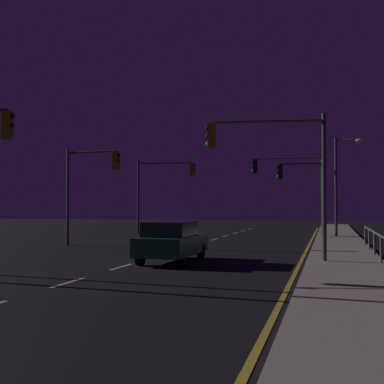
% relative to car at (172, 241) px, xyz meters
% --- Properties ---
extents(ground_plane, '(112.00, 112.00, 0.00)m').
position_rel_car_xyz_m(ground_plane, '(-1.28, 2.50, -0.82)').
color(ground_plane, black).
rests_on(ground_plane, ground).
extents(sidewalk_right, '(2.78, 77.00, 0.14)m').
position_rel_car_xyz_m(sidewalk_right, '(6.43, 2.50, -0.75)').
color(sidewalk_right, '#9E937F').
rests_on(sidewalk_right, ground).
extents(lane_markings_center, '(0.14, 50.00, 0.01)m').
position_rel_car_xyz_m(lane_markings_center, '(-1.28, 6.00, -0.82)').
color(lane_markings_center, silver).
rests_on(lane_markings_center, ground).
extents(lane_edge_line, '(0.14, 53.00, 0.01)m').
position_rel_car_xyz_m(lane_edge_line, '(4.79, 7.50, -0.82)').
color(lane_edge_line, gold).
rests_on(lane_edge_line, ground).
extents(car, '(1.83, 4.40, 1.57)m').
position_rel_car_xyz_m(car, '(0.00, 0.00, 0.00)').
color(car, '#14592D').
rests_on(car, ground).
extents(traffic_light_far_right, '(4.46, 0.79, 5.46)m').
position_rel_car_xyz_m(traffic_light_far_right, '(3.79, 0.38, 3.19)').
color(traffic_light_far_right, '#38383D').
rests_on(traffic_light_far_right, sidewalk_right).
extents(traffic_light_near_left, '(4.93, 0.35, 5.54)m').
position_rel_car_xyz_m(traffic_light_near_left, '(3.41, 17.44, 3.27)').
color(traffic_light_near_left, '#2D3033').
rests_on(traffic_light_near_left, sidewalk_right).
extents(traffic_light_far_left, '(3.31, 0.65, 5.32)m').
position_rel_car_xyz_m(traffic_light_far_left, '(-6.63, 6.85, 2.89)').
color(traffic_light_far_left, '#4C4C51').
rests_on(traffic_light_far_left, ground).
extents(traffic_light_mid_left, '(2.98, 0.47, 5.01)m').
position_rel_car_xyz_m(traffic_light_mid_left, '(4.19, 15.63, 2.81)').
color(traffic_light_mid_left, '#38383D').
rests_on(traffic_light_mid_left, sidewalk_right).
extents(traffic_light_far_center, '(4.50, 0.51, 5.63)m').
position_rel_car_xyz_m(traffic_light_far_center, '(-6.27, 18.81, 3.17)').
color(traffic_light_far_center, '#38383D').
rests_on(traffic_light_far_center, ground).
extents(street_lamp_mid_block, '(1.89, 0.60, 6.53)m').
position_rel_car_xyz_m(street_lamp_mid_block, '(6.63, 17.08, 3.29)').
color(street_lamp_mid_block, '#2D3033').
rests_on(street_lamp_mid_block, sidewalk_right).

